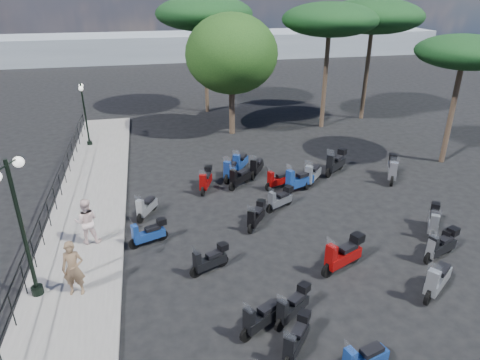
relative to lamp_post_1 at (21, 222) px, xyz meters
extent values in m
plane|color=black|center=(7.48, 0.69, -2.67)|extent=(120.00, 120.00, 0.00)
cube|color=slate|center=(0.98, 3.69, -2.60)|extent=(3.00, 30.00, 0.15)
cylinder|color=black|center=(-0.32, -1.30, -1.97)|extent=(0.04, 0.04, 1.10)
cylinder|color=black|center=(-0.32, 0.07, -1.97)|extent=(0.04, 0.04, 1.10)
cylinder|color=black|center=(-0.32, 1.44, -1.97)|extent=(0.04, 0.04, 1.10)
cylinder|color=black|center=(-0.32, 2.81, -1.97)|extent=(0.04, 0.04, 1.10)
cylinder|color=black|center=(-0.32, 4.18, -1.97)|extent=(0.04, 0.04, 1.10)
cylinder|color=black|center=(-0.32, 5.55, -1.97)|extent=(0.04, 0.04, 1.10)
cylinder|color=black|center=(-0.32, 6.91, -1.97)|extent=(0.04, 0.04, 1.10)
cylinder|color=black|center=(-0.32, 8.28, -1.97)|extent=(0.04, 0.04, 1.10)
cylinder|color=black|center=(-0.32, 9.65, -1.97)|extent=(0.04, 0.04, 1.10)
cylinder|color=black|center=(-0.32, 11.02, -1.97)|extent=(0.04, 0.04, 1.10)
cylinder|color=black|center=(-0.32, 12.39, -1.97)|extent=(0.04, 0.04, 1.10)
cylinder|color=black|center=(-0.32, 13.76, -1.97)|extent=(0.04, 0.04, 1.10)
cylinder|color=black|center=(-0.32, 15.12, -1.97)|extent=(0.04, 0.04, 1.10)
cylinder|color=black|center=(-0.32, 16.49, -1.97)|extent=(0.04, 0.04, 1.10)
cube|color=black|center=(-0.32, 3.49, -1.44)|extent=(0.04, 26.00, 0.04)
cube|color=black|center=(-0.32, 3.49, -1.97)|extent=(0.04, 26.00, 0.04)
cylinder|color=black|center=(0.00, 0.00, -2.39)|extent=(0.35, 0.35, 0.27)
cylinder|color=black|center=(0.00, 0.00, -0.31)|extent=(0.12, 0.12, 4.43)
cylinder|color=black|center=(0.00, 0.00, 1.74)|extent=(0.37, 0.95, 0.04)
sphere|color=white|center=(0.17, 0.47, 1.63)|extent=(0.31, 0.31, 0.31)
cylinder|color=black|center=(0.26, 13.57, -2.42)|extent=(0.29, 0.29, 0.22)
cylinder|color=black|center=(0.26, 13.57, -0.72)|extent=(0.10, 0.10, 3.61)
cylinder|color=black|center=(0.26, 13.57, 0.95)|extent=(0.12, 0.81, 0.04)
sphere|color=white|center=(0.21, 13.98, 0.86)|extent=(0.25, 0.25, 0.25)
sphere|color=white|center=(0.30, 13.17, 0.86)|extent=(0.25, 0.25, 0.25)
imported|color=brown|center=(1.18, -0.22, -1.62)|extent=(0.70, 0.51, 1.80)
imported|color=silver|center=(1.27, 2.67, -1.65)|extent=(0.87, 0.69, 1.74)
cylinder|color=black|center=(5.84, -3.08, -2.44)|extent=(0.45, 0.32, 0.46)
cylinder|color=black|center=(6.84, -2.50, -2.44)|extent=(0.45, 0.32, 0.46)
cube|color=black|center=(6.38, -2.76, -2.27)|extent=(1.25, 0.91, 0.33)
cube|color=black|center=(6.52, -2.68, -2.00)|extent=(0.65, 0.54, 0.14)
cube|color=black|center=(5.90, -3.04, -2.00)|extent=(0.33, 0.36, 0.68)
plane|color=white|center=(5.85, -3.07, -1.57)|extent=(0.25, 0.36, 0.36)
cylinder|color=black|center=(2.87, 2.08, -2.46)|extent=(0.44, 0.24, 0.43)
cylinder|color=black|center=(3.89, 2.46, -2.46)|extent=(0.44, 0.24, 0.43)
cube|color=navy|center=(3.42, 2.29, -2.29)|extent=(1.21, 0.70, 0.31)
cube|color=black|center=(3.56, 2.34, -2.04)|extent=(0.60, 0.45, 0.13)
cube|color=navy|center=(2.94, 2.11, -2.04)|extent=(0.28, 0.32, 0.63)
plane|color=white|center=(2.89, 2.09, -1.63)|extent=(0.19, 0.35, 0.34)
cube|color=black|center=(3.90, 2.47, -1.88)|extent=(0.39, 0.38, 0.24)
cylinder|color=black|center=(3.10, 3.95, -2.45)|extent=(0.30, 0.43, 0.44)
cylinder|color=black|center=(3.66, 4.91, -2.45)|extent=(0.30, 0.43, 0.44)
cube|color=#9EA2A6|center=(3.40, 4.47, -2.29)|extent=(0.87, 1.20, 0.31)
cube|color=black|center=(3.48, 4.60, -2.03)|extent=(0.52, 0.62, 0.13)
cube|color=#9EA2A6|center=(3.14, 4.01, -2.03)|extent=(0.34, 0.32, 0.65)
plane|color=white|center=(3.11, 3.96, -1.61)|extent=(0.34, 0.24, 0.34)
cylinder|color=black|center=(5.89, 5.80, -2.44)|extent=(0.26, 0.46, 0.46)
cylinder|color=black|center=(6.31, 6.88, -2.44)|extent=(0.26, 0.46, 0.46)
cube|color=#8D0908|center=(6.11, 6.38, -2.27)|extent=(0.76, 1.28, 0.33)
cube|color=black|center=(6.17, 6.54, -2.00)|extent=(0.48, 0.64, 0.13)
cube|color=#8D0908|center=(5.91, 5.87, -2.00)|extent=(0.35, 0.30, 0.67)
plane|color=white|center=(5.89, 5.82, -1.57)|extent=(0.37, 0.20, 0.36)
cube|color=black|center=(6.31, 6.89, -1.83)|extent=(0.41, 0.42, 0.25)
cylinder|color=black|center=(8.94, -4.58, -2.45)|extent=(0.47, 0.21, 0.46)
cube|color=black|center=(8.59, -4.67, -2.01)|extent=(0.63, 0.43, 0.13)
plane|color=white|center=(7.86, -4.87, -1.58)|extent=(0.17, 0.37, 0.35)
cylinder|color=black|center=(4.83, -0.05, -2.46)|extent=(0.42, 0.25, 0.42)
cylinder|color=black|center=(5.81, 0.37, -2.46)|extent=(0.42, 0.25, 0.42)
cube|color=black|center=(5.36, 0.18, -2.30)|extent=(1.17, 0.73, 0.30)
cube|color=black|center=(5.50, 0.24, -2.06)|extent=(0.59, 0.45, 0.12)
cube|color=black|center=(4.90, -0.02, -2.06)|extent=(0.28, 0.32, 0.62)
plane|color=white|center=(4.85, -0.04, -1.66)|extent=(0.20, 0.34, 0.33)
cube|color=black|center=(5.82, 0.38, -1.90)|extent=(0.39, 0.38, 0.23)
cylinder|color=black|center=(7.24, 2.23, -2.46)|extent=(0.33, 0.40, 0.43)
cylinder|color=black|center=(7.87, 3.09, -2.46)|extent=(0.33, 0.40, 0.43)
cube|color=black|center=(7.58, 2.70, -2.30)|extent=(0.93, 1.12, 0.30)
cube|color=black|center=(7.67, 2.82, -2.05)|extent=(0.53, 0.59, 0.13)
cube|color=black|center=(7.28, 2.28, -2.05)|extent=(0.33, 0.32, 0.63)
plane|color=white|center=(7.25, 2.24, -1.64)|extent=(0.32, 0.26, 0.33)
cube|color=black|center=(7.88, 3.11, -1.89)|extent=(0.41, 0.41, 0.23)
cylinder|color=black|center=(7.29, 6.01, -2.44)|extent=(0.41, 0.38, 0.47)
cylinder|color=black|center=(8.17, 6.78, -2.44)|extent=(0.41, 0.38, 0.47)
cube|color=black|center=(7.77, 6.42, -2.27)|extent=(1.17, 1.09, 0.33)
cube|color=black|center=(7.89, 6.53, -1.99)|extent=(0.63, 0.61, 0.14)
cube|color=black|center=(7.35, 6.06, -1.99)|extent=(0.35, 0.36, 0.68)
plane|color=white|center=(7.31, 6.02, -1.56)|extent=(0.30, 0.33, 0.36)
cylinder|color=black|center=(8.53, 6.98, -2.44)|extent=(0.33, 0.45, 0.47)
cylinder|color=black|center=(9.13, 7.99, -2.44)|extent=(0.33, 0.45, 0.47)
cube|color=black|center=(8.85, 7.52, -2.26)|extent=(0.94, 1.26, 0.33)
cube|color=black|center=(8.94, 7.67, -1.99)|extent=(0.56, 0.66, 0.14)
cube|color=black|center=(8.57, 7.05, -1.99)|extent=(0.36, 0.34, 0.69)
plane|color=white|center=(8.54, 7.00, -1.55)|extent=(0.36, 0.26, 0.36)
cylinder|color=black|center=(7.32, -3.35, -2.46)|extent=(0.35, 0.39, 0.43)
cube|color=black|center=(7.00, -3.73, -2.30)|extent=(0.99, 1.10, 0.31)
cube|color=black|center=(7.10, -3.61, -2.04)|extent=(0.56, 0.59, 0.13)
cube|color=black|center=(6.67, -4.13, -2.04)|extent=(0.34, 0.33, 0.63)
plane|color=white|center=(6.63, -4.17, -1.64)|extent=(0.31, 0.28, 0.34)
cube|color=black|center=(7.33, -3.34, -1.88)|extent=(0.42, 0.42, 0.23)
cylinder|color=black|center=(6.83, -2.91, -2.45)|extent=(0.41, 0.34, 0.44)
cylinder|color=black|center=(7.71, -2.25, -2.45)|extent=(0.41, 0.34, 0.44)
cube|color=black|center=(7.31, -2.55, -2.29)|extent=(1.14, 0.96, 0.31)
cube|color=black|center=(7.43, -2.46, -2.03)|extent=(0.61, 0.55, 0.13)
cube|color=black|center=(6.89, -2.86, -2.03)|extent=(0.33, 0.34, 0.64)
plane|color=white|center=(6.84, -2.90, -1.62)|extent=(0.27, 0.32, 0.34)
cube|color=black|center=(7.73, -2.24, -1.87)|extent=(0.43, 0.42, 0.24)
cylinder|color=black|center=(8.43, 3.59, -2.46)|extent=(0.42, 0.28, 0.43)
cylinder|color=black|center=(9.36, 4.10, -2.46)|extent=(0.42, 0.28, 0.43)
cube|color=#55585E|center=(8.93, 3.87, -2.30)|extent=(1.16, 0.82, 0.30)
cube|color=black|center=(9.07, 3.94, -2.05)|extent=(0.60, 0.49, 0.12)
cube|color=#55585E|center=(8.49, 3.63, -2.05)|extent=(0.30, 0.33, 0.62)
plane|color=white|center=(8.44, 3.60, -1.65)|extent=(0.22, 0.33, 0.33)
cube|color=black|center=(9.38, 4.11, -1.89)|extent=(0.40, 0.39, 0.23)
cylinder|color=black|center=(8.95, 5.63, -2.46)|extent=(0.44, 0.24, 0.43)
cylinder|color=black|center=(9.96, 6.02, -2.46)|extent=(0.44, 0.24, 0.43)
cube|color=#8D0908|center=(9.50, 5.84, -2.30)|extent=(1.20, 0.70, 0.31)
cube|color=black|center=(9.64, 5.90, -2.04)|extent=(0.60, 0.44, 0.13)
cube|color=#8D0908|center=(9.02, 5.66, -2.04)|extent=(0.28, 0.32, 0.63)
plane|color=white|center=(8.97, 5.64, -1.64)|extent=(0.19, 0.35, 0.33)
cylinder|color=black|center=(7.18, 6.82, -2.42)|extent=(0.36, 0.49, 0.51)
cylinder|color=black|center=(7.87, 7.90, -2.42)|extent=(0.36, 0.49, 0.51)
cube|color=navy|center=(7.56, 7.41, -2.23)|extent=(1.05, 1.37, 0.36)
cube|color=black|center=(7.65, 7.56, -1.93)|extent=(0.61, 0.71, 0.15)
cube|color=navy|center=(7.23, 6.89, -1.93)|extent=(0.40, 0.37, 0.75)
plane|color=white|center=(7.20, 6.84, -1.45)|extent=(0.39, 0.29, 0.40)
cylinder|color=black|center=(11.48, -2.82, -2.41)|extent=(0.49, 0.40, 0.52)
cylinder|color=black|center=(12.54, -2.05, -2.41)|extent=(0.49, 0.40, 0.52)
cube|color=#9EA2A6|center=(12.05, -2.40, -2.22)|extent=(1.37, 1.14, 0.37)
cube|color=black|center=(12.20, -2.29, -1.91)|extent=(0.72, 0.65, 0.15)
cube|color=#9EA2A6|center=(11.55, -2.77, -1.91)|extent=(0.39, 0.41, 0.76)
plane|color=white|center=(11.50, -2.80, -1.42)|extent=(0.31, 0.39, 0.41)
cylinder|color=black|center=(9.06, -0.96, -2.41)|extent=(0.53, 0.32, 0.53)
cylinder|color=black|center=(10.28, -0.40, -2.41)|extent=(0.53, 0.32, 0.53)
cube|color=#8D0908|center=(9.72, -0.66, -2.21)|extent=(1.47, 0.95, 0.38)
cube|color=black|center=(9.89, -0.58, -1.90)|extent=(0.75, 0.58, 0.16)
cube|color=#8D0908|center=(9.14, -0.92, -1.90)|extent=(0.36, 0.41, 0.78)
plane|color=white|center=(9.08, -0.95, -1.39)|extent=(0.26, 0.42, 0.41)
cube|color=black|center=(10.30, -0.39, -1.69)|extent=(0.49, 0.48, 0.29)
cylinder|color=black|center=(12.72, -1.02, -2.46)|extent=(0.43, 0.27, 0.43)
cylinder|color=black|center=(13.69, -0.55, -2.46)|extent=(0.43, 0.27, 0.43)
cube|color=#9EA2A6|center=(13.24, -0.76, -2.30)|extent=(1.19, 0.79, 0.31)
cube|color=black|center=(13.38, -0.70, -2.04)|extent=(0.61, 0.48, 0.13)
cube|color=#9EA2A6|center=(12.78, -0.99, -2.04)|extent=(0.30, 0.33, 0.63)
plane|color=white|center=(12.73, -1.02, -1.64)|extent=(0.22, 0.34, 0.34)
cube|color=black|center=(13.71, -0.54, -1.88)|extent=(0.40, 0.39, 0.23)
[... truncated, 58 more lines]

